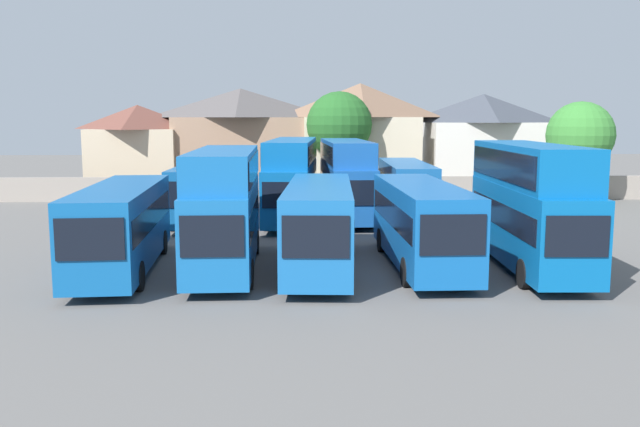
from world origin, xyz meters
The scene contains 17 objects.
ground centered at (0.00, 18.00, 0.00)m, with size 140.00×140.00×0.00m, color #605E5B.
depot_boundary_wall centered at (0.00, 23.55, 0.90)m, with size 56.00×0.50×1.80m, color gray.
bus_1 centered at (-8.15, -0.01, 1.99)m, with size 3.21×11.03×3.48m.
bus_2 centered at (-4.00, 0.18, 2.77)m, with size 2.70×10.39×4.92m.
bus_3 centered at (-0.13, 0.02, 2.01)m, with size 3.16×11.06×3.53m.
bus_4 centered at (4.13, 0.34, 1.99)m, with size 2.77×10.81×3.48m.
bus_5 centered at (8.48, -0.19, 2.89)m, with size 2.80×10.40×5.15m.
bus_6 centered at (-6.71, 13.40, 1.96)m, with size 2.66×11.53×3.43m.
bus_7 centered at (-1.32, 13.48, 2.77)m, with size 3.33×12.05×4.91m.
bus_8 centered at (2.00, 13.69, 2.73)m, with size 2.84×10.34×4.84m.
bus_9 centered at (5.58, 13.25, 2.01)m, with size 2.76×10.47×3.53m.
house_terrace_left centered at (-14.31, 30.43, 3.71)m, with size 7.51×8.08×7.28m.
house_terrace_centre centered at (-5.72, 30.80, 4.42)m, with size 11.30×7.77×8.66m.
house_terrace_right centered at (4.35, 29.88, 4.63)m, with size 9.94×6.64×9.06m.
house_terrace_far_right centered at (15.04, 30.88, 4.20)m, with size 9.91×6.91×8.23m.
tree_left_of_lot centered at (19.65, 21.55, 4.93)m, with size 4.88×4.88×7.40m.
tree_behind_wall centered at (2.35, 26.05, 5.67)m, with size 5.16×5.16×8.26m.
Camera 1 is at (-1.10, -27.39, 6.22)m, focal length 38.07 mm.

